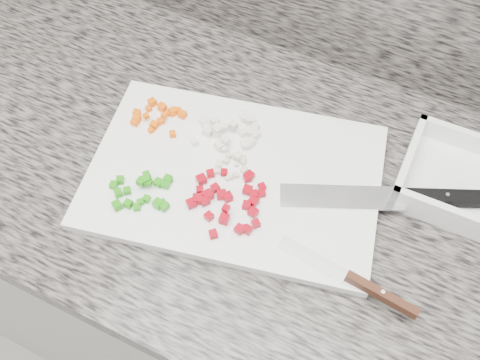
# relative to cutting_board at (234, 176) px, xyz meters

# --- Properties ---
(cabinet) EXTENTS (3.92, 0.62, 0.86)m
(cabinet) POSITION_rel_cutting_board_xyz_m (-0.01, 0.02, -0.48)
(cabinet) COLOR silver
(cabinet) RESTS_ON ground
(countertop) EXTENTS (3.96, 0.64, 0.04)m
(countertop) POSITION_rel_cutting_board_xyz_m (-0.01, 0.02, -0.03)
(countertop) COLOR #605C55
(countertop) RESTS_ON cabinet
(cutting_board) EXTENTS (0.51, 0.39, 0.02)m
(cutting_board) POSITION_rel_cutting_board_xyz_m (0.00, 0.00, 0.00)
(cutting_board) COLOR white
(cutting_board) RESTS_ON countertop
(carrot_pile) EXTENTS (0.09, 0.07, 0.02)m
(carrot_pile) POSITION_rel_cutting_board_xyz_m (-0.17, 0.05, 0.01)
(carrot_pile) COLOR #F65D05
(carrot_pile) RESTS_ON cutting_board
(onion_pile) EXTENTS (0.11, 0.10, 0.02)m
(onion_pile) POSITION_rel_cutting_board_xyz_m (-0.04, 0.07, 0.02)
(onion_pile) COLOR silver
(onion_pile) RESTS_ON cutting_board
(green_pepper_pile) EXTENTS (0.10, 0.09, 0.02)m
(green_pepper_pile) POSITION_rel_cutting_board_xyz_m (-0.11, -0.10, 0.02)
(green_pepper_pile) COLOR #208B0C
(green_pepper_pile) RESTS_ON cutting_board
(red_pepper_pile) EXTENTS (0.13, 0.13, 0.02)m
(red_pepper_pile) POSITION_rel_cutting_board_xyz_m (0.02, -0.05, 0.01)
(red_pepper_pile) COLOR #9F0210
(red_pepper_pile) RESTS_ON cutting_board
(garlic_pile) EXTENTS (0.05, 0.06, 0.01)m
(garlic_pile) POSITION_rel_cutting_board_xyz_m (-0.01, 0.01, 0.01)
(garlic_pile) COLOR beige
(garlic_pile) RESTS_ON cutting_board
(chef_knife) EXTENTS (0.30, 0.16, 0.02)m
(chef_knife) POSITION_rel_cutting_board_xyz_m (0.26, 0.07, 0.01)
(chef_knife) COLOR silver
(chef_knife) RESTS_ON cutting_board
(paring_knife) EXTENTS (0.21, 0.04, 0.02)m
(paring_knife) POSITION_rel_cutting_board_xyz_m (0.25, -0.10, 0.01)
(paring_knife) COLOR silver
(paring_knife) RESTS_ON cutting_board
(tray) EXTENTS (0.23, 0.17, 0.05)m
(tray) POSITION_rel_cutting_board_xyz_m (0.35, 0.14, 0.01)
(tray) COLOR white
(tray) RESTS_ON countertop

